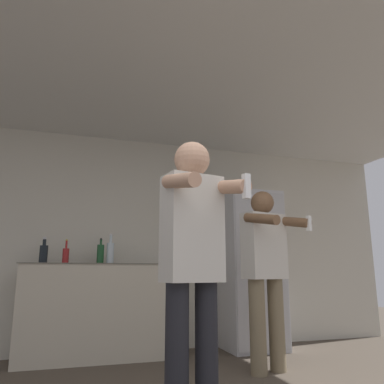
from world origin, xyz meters
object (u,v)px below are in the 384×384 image
Objects in this scene: person_woman_foreground at (193,259)px; person_man_side at (266,266)px; bottle_tall_gin at (44,253)px; bottle_red_label at (66,255)px; bottle_dark_rum at (110,252)px; bottle_green_wine at (100,253)px; refrigerator at (251,269)px.

person_woman_foreground is 1.59m from person_man_side.
bottle_red_label is at bearing 0.00° from bottle_tall_gin.
bottle_tall_gin is at bearing 180.00° from bottle_red_label.
bottle_dark_rum is (0.47, 0.00, 0.04)m from bottle_red_label.
person_man_side is (1.10, 1.15, -0.02)m from person_woman_foreground.
person_woman_foreground is 1.00× the size of person_man_side.
bottle_tall_gin is 0.16× the size of person_man_side.
bottle_red_label is at bearing 150.59° from person_man_side.
bottle_tall_gin is 2.40m from person_woman_foreground.
bottle_tall_gin is (-0.59, 0.00, -0.00)m from bottle_green_wine.
bottle_green_wine is 0.17× the size of person_woman_foreground.
person_woman_foreground is (0.97, -2.19, -0.12)m from bottle_tall_gin.
person_man_side is at bearing -29.41° from bottle_red_label.
bottle_dark_rum is 0.20× the size of person_man_side.
bottle_dark_rum is at bearing 0.00° from bottle_tall_gin.
person_man_side is at bearing -26.68° from bottle_tall_gin.
person_woman_foreground is at bearing -66.05° from bottle_tall_gin.
person_woman_foreground is (0.75, -2.19, -0.11)m from bottle_red_label.
bottle_tall_gin is 2.32m from person_man_side.
bottle_red_label is 0.15× the size of person_woman_foreground.
bottle_dark_rum is at bearing 97.24° from person_woman_foreground.
bottle_tall_gin is at bearing 153.32° from person_man_side.
bottle_dark_rum is 1.73m from person_man_side.
bottle_red_label is 0.15× the size of person_man_side.
bottle_red_label is at bearing 180.00° from bottle_dark_rum.
refrigerator is 2.18m from bottle_red_label.
bottle_red_label is 2.32m from person_woman_foreground.
refrigerator reaches higher than bottle_tall_gin.
bottle_red_label is (-0.36, 0.00, -0.02)m from bottle_green_wine.
refrigerator is at bearing -0.87° from bottle_red_label.
bottle_green_wine is at bearing 99.96° from person_woman_foreground.
refrigerator is 1.11× the size of person_woman_foreground.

